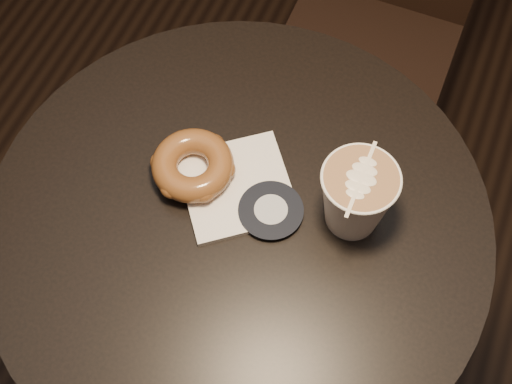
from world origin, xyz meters
The scene contains 4 objects.
cafe_table centered at (0.00, 0.00, 0.55)m, with size 0.70×0.70×0.75m.
pastry_bag centered at (-0.02, 0.04, 0.75)m, with size 0.15×0.15×0.01m, color white.
doughnut centered at (-0.08, 0.04, 0.78)m, with size 0.11×0.11×0.04m, color brown.
latte_cup centered at (0.14, 0.06, 0.81)m, with size 0.10×0.10×0.11m, color white, non-canonical shape.
Camera 1 is at (0.18, -0.38, 1.63)m, focal length 50.00 mm.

